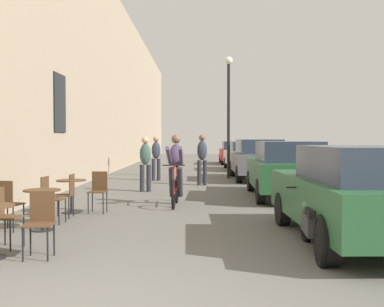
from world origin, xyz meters
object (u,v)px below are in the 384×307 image
at_px(street_lamp, 229,101).
at_px(parked_car_third, 257,159).
at_px(parked_car_fourth, 243,155).
at_px(parked_motorcycle, 313,223).
at_px(cafe_chair_near_toward_street, 3,213).
at_px(pedestrian_mid, 202,157).
at_px(cafe_chair_far_toward_street, 67,192).
at_px(pedestrian_near, 145,161).
at_px(cafe_table_far, 71,189).
at_px(cafe_table_mid, 42,201).
at_px(parked_car_nearest, 355,193).
at_px(cafe_chair_near_toward_wall, 40,219).
at_px(parked_car_fifth, 234,152).
at_px(cyclist_on_bicycle, 176,172).
at_px(parked_car_second, 286,168).
at_px(pedestrian_far, 156,156).
at_px(cafe_chair_mid_toward_street, 8,202).
at_px(cafe_chair_mid_toward_wall, 50,196).
at_px(cafe_chair_far_toward_wall, 98,189).

height_order(street_lamp, parked_car_third, street_lamp).
xyz_separation_m(parked_car_fourth, parked_motorcycle, (-0.71, -17.28, -0.34)).
relative_size(cafe_chair_near_toward_street, pedestrian_mid, 0.51).
bearing_deg(cafe_chair_far_toward_street, pedestrian_near, 77.05).
bearing_deg(cafe_chair_near_toward_street, cafe_table_far, 87.73).
height_order(cafe_table_mid, parked_car_nearest, parked_car_nearest).
distance_m(cafe_chair_near_toward_wall, parked_car_fifth, 23.60).
relative_size(cafe_chair_near_toward_street, cyclist_on_bicycle, 0.51).
relative_size(cyclist_on_bicycle, street_lamp, 0.36).
height_order(cafe_chair_near_toward_wall, parked_car_fourth, parked_car_fourth).
relative_size(cafe_table_far, pedestrian_mid, 0.41).
distance_m(cafe_chair_far_toward_street, parked_car_second, 6.06).
relative_size(cafe_chair_far_toward_street, pedestrian_far, 0.52).
bearing_deg(pedestrian_near, cafe_table_mid, -100.82).
height_order(cyclist_on_bicycle, street_lamp, street_lamp).
bearing_deg(pedestrian_near, pedestrian_far, 90.11).
distance_m(cyclist_on_bicycle, street_lamp, 8.11).
distance_m(cafe_chair_mid_toward_street, parked_car_third, 11.65).
distance_m(cafe_table_far, street_lamp, 10.01).
xyz_separation_m(cafe_chair_mid_toward_wall, parked_car_fourth, (5.16, 15.11, 0.23)).
relative_size(cafe_table_mid, street_lamp, 0.15).
height_order(cafe_chair_near_toward_street, cafe_chair_near_toward_wall, same).
bearing_deg(parked_car_nearest, cafe_chair_mid_toward_wall, 162.59).
xyz_separation_m(pedestrian_far, parked_car_fourth, (3.94, 6.07, -0.21)).
xyz_separation_m(cafe_chair_near_toward_wall, cafe_table_mid, (-0.59, 1.84, 0.00)).
relative_size(cafe_chair_mid_toward_street, cafe_table_far, 1.24).
bearing_deg(pedestrian_far, cafe_chair_near_toward_wall, -92.71).
xyz_separation_m(cafe_chair_near_toward_wall, parked_motorcycle, (3.78, 0.35, -0.11)).
distance_m(parked_car_nearest, parked_motorcycle, 1.02).
distance_m(cafe_chair_mid_toward_street, cafe_chair_far_toward_street, 1.53).
bearing_deg(parked_car_second, cafe_chair_mid_toward_wall, -143.01).
xyz_separation_m(pedestrian_far, parked_car_third, (3.92, 0.38, -0.14)).
distance_m(cafe_table_far, parked_car_fourth, 14.79).
bearing_deg(street_lamp, cafe_table_far, -114.35).
bearing_deg(pedestrian_mid, pedestrian_far, 134.44).
xyz_separation_m(cafe_chair_far_toward_street, pedestrian_far, (1.07, 8.42, 0.44)).
height_order(cafe_chair_mid_toward_street, parked_car_fifth, parked_car_fifth).
bearing_deg(cafe_chair_far_toward_wall, cafe_chair_far_toward_street, -126.28).
xyz_separation_m(cafe_chair_far_toward_wall, parked_car_second, (4.57, 2.62, 0.28)).
bearing_deg(parked_car_second, parked_motorcycle, -97.11).
xyz_separation_m(cafe_chair_mid_toward_wall, pedestrian_near, (1.22, 5.31, 0.42)).
height_order(cafe_table_far, cyclist_on_bicycle, cyclist_on_bicycle).
bearing_deg(parked_motorcycle, cafe_chair_far_toward_street, 147.01).
xyz_separation_m(cafe_chair_mid_toward_street, parked_motorcycle, (4.95, -1.41, -0.11)).
distance_m(cafe_chair_mid_toward_wall, parked_car_second, 6.53).
distance_m(cyclist_on_bicycle, parked_car_fourth, 12.96).
height_order(cafe_chair_mid_toward_wall, street_lamp, street_lamp).
xyz_separation_m(cafe_table_far, cafe_chair_far_toward_wall, (0.58, 0.08, -0.00)).
bearing_deg(parked_car_second, parked_car_nearest, -89.83).
relative_size(cafe_chair_near_toward_street, parked_motorcycle, 0.41).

